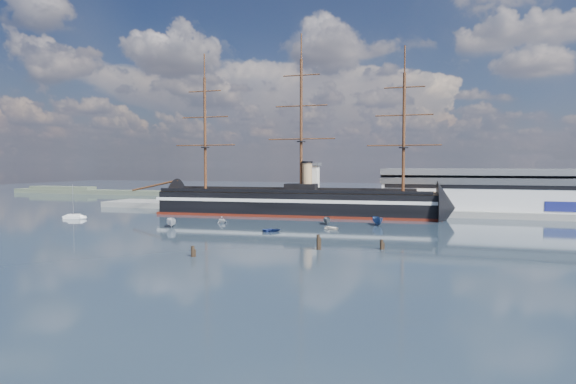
% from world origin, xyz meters
% --- Properties ---
extents(ground, '(600.00, 600.00, 0.00)m').
position_xyz_m(ground, '(0.00, 40.00, 0.00)').
color(ground, '#1A283C').
rests_on(ground, ground).
extents(quay, '(180.00, 18.00, 2.00)m').
position_xyz_m(quay, '(10.00, 76.00, 0.00)').
color(quay, slate).
rests_on(quay, ground).
extents(warehouse, '(63.00, 21.00, 11.60)m').
position_xyz_m(warehouse, '(58.00, 80.00, 7.98)').
color(warehouse, '#B7BABC').
rests_on(warehouse, ground).
extents(quay_tower, '(5.00, 5.00, 15.00)m').
position_xyz_m(quay_tower, '(3.00, 73.00, 9.75)').
color(quay_tower, silver).
rests_on(quay_tower, ground).
extents(shoreline, '(120.00, 10.00, 4.00)m').
position_xyz_m(shoreline, '(-139.23, 135.00, 1.45)').
color(shoreline, '#3F4C38').
rests_on(shoreline, ground).
extents(warship, '(113.38, 22.09, 53.94)m').
position_xyz_m(warship, '(-1.23, 60.00, 4.04)').
color(warship, black).
rests_on(warship, ground).
extents(sailboat, '(6.71, 3.23, 10.33)m').
position_xyz_m(sailboat, '(-60.56, 30.53, 0.66)').
color(sailboat, silver).
rests_on(sailboat, ground).
extents(motorboat_a, '(7.71, 6.09, 2.95)m').
position_xyz_m(motorboat_a, '(-22.13, 21.85, 0.00)').
color(motorboat_a, silver).
rests_on(motorboat_a, ground).
extents(motorboat_b, '(2.32, 3.02, 1.32)m').
position_xyz_m(motorboat_b, '(5.78, 21.45, 0.00)').
color(motorboat_b, navy).
rests_on(motorboat_b, ground).
extents(motorboat_c, '(6.41, 3.48, 2.43)m').
position_xyz_m(motorboat_c, '(15.53, 39.83, 0.00)').
color(motorboat_c, slate).
rests_on(motorboat_c, ground).
extents(motorboat_d, '(4.98, 5.77, 1.98)m').
position_xyz_m(motorboat_d, '(-13.45, 34.33, 0.00)').
color(motorboat_d, silver).
rests_on(motorboat_d, ground).
extents(motorboat_e, '(2.32, 2.91, 1.27)m').
position_xyz_m(motorboat_e, '(19.14, 29.78, 0.00)').
color(motorboat_e, white).
rests_on(motorboat_e, ground).
extents(motorboat_f, '(7.57, 4.92, 2.84)m').
position_xyz_m(motorboat_f, '(29.12, 41.84, 0.00)').
color(motorboat_f, navy).
rests_on(motorboat_f, ground).
extents(piling_near_mid, '(0.64, 0.64, 2.63)m').
position_xyz_m(piling_near_mid, '(2.79, -12.77, 0.00)').
color(piling_near_mid, black).
rests_on(piling_near_mid, ground).
extents(piling_near_right, '(0.64, 0.64, 3.63)m').
position_xyz_m(piling_near_right, '(22.49, 0.75, 0.00)').
color(piling_near_right, black).
rests_on(piling_near_right, ground).
extents(piling_far_right, '(0.64, 0.64, 2.59)m').
position_xyz_m(piling_far_right, '(34.14, 4.68, 0.00)').
color(piling_far_right, black).
rests_on(piling_far_right, ground).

